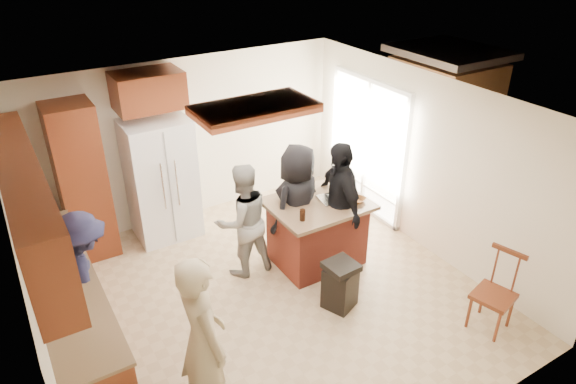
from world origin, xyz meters
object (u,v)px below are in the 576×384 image
person_front_left (203,340)px  spindle_chair (494,295)px  person_side_right (339,205)px  person_counter (87,277)px  person_behind_right (298,205)px  kitchen_island (317,231)px  person_behind_left (243,221)px  refrigerator (161,180)px  trash_bin (340,285)px

person_front_left → spindle_chair: person_front_left is taller
person_side_right → person_counter: (-3.17, 0.30, -0.11)m
person_behind_right → kitchen_island: person_behind_right is taller
person_behind_left → person_counter: person_behind_left is taller
person_front_left → person_behind_right: size_ratio=1.06×
person_front_left → person_side_right: 2.85m
person_front_left → kitchen_island: bearing=-57.8°
person_side_right → person_counter: person_side_right is taller
person_behind_right → refrigerator: 2.06m
person_front_left → person_behind_right: 2.68m
person_behind_right → person_front_left: bearing=22.3°
kitchen_island → trash_bin: 0.98m
trash_bin → spindle_chair: bearing=-43.0°
person_behind_right → refrigerator: bearing=-66.3°
person_behind_right → person_behind_left: bearing=-25.3°
refrigerator → trash_bin: bearing=-65.3°
person_front_left → kitchen_island: (2.26, 1.49, -0.42)m
person_counter → refrigerator: (1.40, 1.60, 0.12)m
person_behind_right → kitchen_island: 0.46m
person_counter → refrigerator: size_ratio=0.87×
kitchen_island → spindle_chair: size_ratio=1.29×
refrigerator → trash_bin: refrigerator is taller
person_side_right → person_front_left: bearing=-50.5°
kitchen_island → trash_bin: kitchen_island is taller
person_side_right → spindle_chair: bearing=31.7°
person_side_right → person_counter: bearing=-84.3°
person_counter → trash_bin: size_ratio=2.48×
person_front_left → person_counter: size_ratio=1.15×
person_front_left → kitchen_island: size_ratio=1.40×
refrigerator → trash_bin: (1.24, -2.69, -0.58)m
person_front_left → trash_bin: bearing=-75.3°
person_counter → kitchen_island: person_counter is taller
person_counter → spindle_chair: size_ratio=1.57×
person_side_right → spindle_chair: person_side_right is taller
person_side_right → kitchen_island: 0.50m
person_behind_right → refrigerator: refrigerator is taller
person_counter → kitchen_island: bearing=-98.9°
person_counter → person_front_left: bearing=-163.8°
person_side_right → spindle_chair: 2.17m
trash_bin → spindle_chair: (1.28, -1.19, 0.13)m
person_counter → refrigerator: 2.13m
person_behind_right → spindle_chair: size_ratio=1.71×
person_behind_left → person_side_right: bearing=159.3°
person_front_left → person_behind_right: person_front_left is taller
person_behind_left → kitchen_island: size_ratio=1.23×
person_behind_right → refrigerator: (-1.34, 1.56, 0.05)m
person_front_left → trash_bin: size_ratio=2.85×
refrigerator → kitchen_island: size_ratio=1.41×
person_behind_left → spindle_chair: (1.95, -2.43, -0.33)m
person_behind_left → refrigerator: bearing=-68.7°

